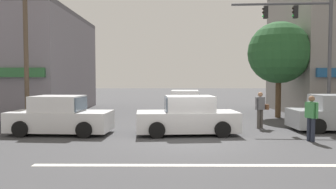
{
  "coord_description": "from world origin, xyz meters",
  "views": [
    {
      "loc": [
        -0.86,
        -12.06,
        2.32
      ],
      "look_at": [
        -0.94,
        2.0,
        1.6
      ],
      "focal_mm": 35.0,
      "sensor_mm": 36.0,
      "label": 1
    }
  ],
  "objects": [
    {
      "name": "sedan_approaching_near",
      "position": [
        0.03,
        7.17,
        0.71
      ],
      "size": [
        2.06,
        4.19,
        1.58
      ],
      "color": "silver",
      "rests_on": "ground"
    },
    {
      "name": "sedan_waiting_far",
      "position": [
        -0.13,
        1.29,
        0.71
      ],
      "size": [
        4.22,
        2.12,
        1.58
      ],
      "color": "silver",
      "rests_on": "ground"
    },
    {
      "name": "utility_pole_near_left",
      "position": [
        -7.89,
        3.97,
        4.6
      ],
      "size": [
        1.4,
        0.22,
        8.9
      ],
      "color": "brown",
      "rests_on": "ground"
    },
    {
      "name": "pedestrian_far_side",
      "position": [
        3.3,
        2.89,
        0.95
      ],
      "size": [
        0.68,
        0.45,
        1.67
      ],
      "color": "#4C4742",
      "rests_on": "ground"
    },
    {
      "name": "traffic_light_mast",
      "position": [
        6.02,
        4.17,
        4.18
      ],
      "size": [
        4.88,
        0.46,
        6.2
      ],
      "color": "#47474C",
      "rests_on": "ground"
    },
    {
      "name": "sedan_crossing_leftbound",
      "position": [
        -5.38,
        1.32,
        0.71
      ],
      "size": [
        4.2,
        2.09,
        1.58
      ],
      "color": "silver",
      "rests_on": "ground"
    },
    {
      "name": "pedestrian_mid_crossing",
      "position": [
        4.28,
        -0.21,
        0.95
      ],
      "size": [
        0.36,
        0.52,
        1.67
      ],
      "color": "#232838",
      "rests_on": "ground"
    },
    {
      "name": "ground_plane",
      "position": [
        0.0,
        0.0,
        0.0
      ],
      "size": [
        120.0,
        120.0,
        0.0
      ],
      "primitive_type": "plane",
      "color": "#3D3D3F"
    },
    {
      "name": "utility_pole_far_right",
      "position": [
        8.56,
        7.1,
        3.8
      ],
      "size": [
        1.4,
        0.22,
        7.3
      ],
      "color": "brown",
      "rests_on": "ground"
    },
    {
      "name": "street_tree",
      "position": [
        5.47,
        7.04,
        3.77
      ],
      "size": [
        3.57,
        3.57,
        5.56
      ],
      "color": "#4C3823",
      "rests_on": "ground"
    },
    {
      "name": "lane_marking_stripe",
      "position": [
        0.0,
        -3.5,
        0.0
      ],
      "size": [
        9.0,
        0.24,
        0.01
      ],
      "primitive_type": "cube",
      "color": "silver",
      "rests_on": "ground"
    }
  ]
}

